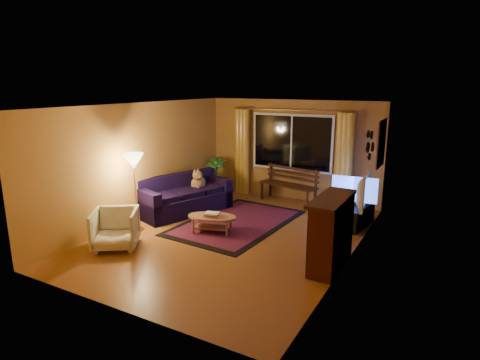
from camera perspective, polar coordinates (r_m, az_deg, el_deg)
The scene contains 22 objects.
floor at distance 7.89m, azimuth -1.07°, elevation -7.96°, with size 4.50×6.00×0.02m, color brown.
ceiling at distance 7.34m, azimuth -1.15°, elevation 10.65°, with size 4.50×6.00×0.02m, color white.
wall_back at distance 10.19m, azimuth 7.42°, elevation 4.23°, with size 4.50×0.02×2.50m, color #B37D36.
wall_left at distance 8.84m, azimuth -13.90°, elevation 2.53°, with size 0.02×6.00×2.50m, color #B37D36.
wall_right at distance 6.71m, azimuth 15.86°, elevation -1.06°, with size 0.02×6.00×2.50m, color #B37D36.
window at distance 10.10m, azimuth 7.32°, elevation 5.30°, with size 2.00×0.02×1.30m, color black.
curtain_rod at distance 9.97m, azimuth 7.36°, elevation 9.82°, with size 0.03×0.03×3.20m, color #BF8C3F.
curtain_left at distance 10.66m, azimuth 0.37°, elevation 4.05°, with size 0.36×0.36×2.24m, color gold.
curtain_right at distance 9.68m, azimuth 14.56°, elevation 2.64°, with size 0.36×0.36×2.24m, color gold.
bench at distance 9.99m, azimuth 6.81°, elevation -1.97°, with size 1.49×0.44×0.45m, color black.
potted_plant at distance 10.65m, azimuth -3.52°, elevation 0.60°, with size 0.56×0.56×0.99m, color #235B1E.
sofa at distance 9.20m, azimuth -7.85°, elevation -2.05°, with size 0.90×2.10×0.85m, color black.
dog at distance 9.49m, azimuth -5.95°, elevation -0.23°, with size 0.28×0.39×0.42m, color #9C6F44, non-canonical shape.
armchair at distance 7.53m, azimuth -17.33°, elevation -6.41°, with size 0.76×0.71×0.78m, color beige.
floor_lamp at distance 8.19m, azimuth -14.66°, elevation -1.73°, with size 0.26×0.26×1.57m, color #BF8C3F.
rug at distance 8.57m, azimuth -0.43°, elevation -6.02°, with size 1.89×2.99×0.02m, color maroon.
coffee_table at distance 7.97m, azimuth -3.97°, elevation -6.31°, with size 0.98×0.98×0.36m, color #9B694C.
tv_console at distance 8.65m, azimuth 16.35°, elevation -4.92°, with size 0.36×1.07×0.45m, color black.
television at distance 8.49m, azimuth 16.60°, elevation -1.37°, with size 1.15×0.15×0.66m, color black.
fireplace at distance 6.59m, azimuth 12.86°, elevation -7.52°, with size 0.40×1.20×1.10m, color maroon.
mirror_cluster at distance 7.86m, azimuth 17.98°, elevation 4.98°, with size 0.06×0.60×0.56m, color black, non-canonical shape.
painting at distance 9.00m, azimuth 19.43°, elevation 4.92°, with size 0.04×0.76×0.96m, color #D35C0D.
Camera 1 is at (3.68, -6.35, 2.89)m, focal length 30.00 mm.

